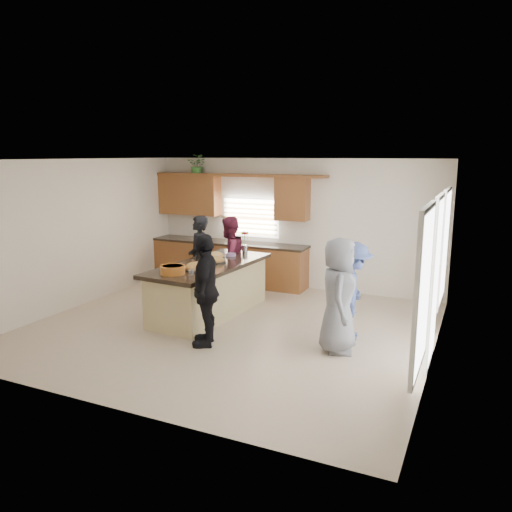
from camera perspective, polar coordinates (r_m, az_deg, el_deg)
The scene contains 18 objects.
floor at distance 8.55m, azimuth -3.02°, elevation -8.15°, with size 6.50×6.50×0.00m, color tan.
room_shell at distance 8.11m, azimuth -3.16°, elevation 4.59°, with size 6.52×6.02×2.81m.
back_cabinetry at distance 11.33m, azimuth -3.27°, elevation 1.52°, with size 4.08×0.66×2.46m.
right_wall_glazing at distance 7.18m, azimuth 19.77°, elevation -1.52°, with size 0.06×4.00×2.25m.
island at distance 9.15m, azimuth -5.35°, elevation -3.89°, with size 1.33×2.77×0.95m.
platter_front at distance 8.57m, azimuth -6.68°, elevation -1.36°, with size 0.50×0.50×0.20m.
platter_mid at distance 9.12m, azimuth -4.70°, elevation -0.54°, with size 0.40×0.40×0.16m.
platter_back at distance 9.55m, azimuth -4.70°, elevation 0.01°, with size 0.39×0.39×0.16m.
salad_bowl at distance 8.30m, azimuth -9.49°, elevation -1.51°, with size 0.41×0.41×0.14m.
clear_cup at distance 8.20m, azimuth -7.41°, elevation -1.83°, with size 0.09×0.09×0.10m, color white.
plate_stack at distance 9.67m, azimuth -2.89°, elevation 0.17°, with size 0.20×0.20×0.05m, color #A682BD.
flower_vase at distance 9.98m, azimuth -1.28°, elevation 1.73°, with size 0.14×0.14×0.42m.
potted_plant at distance 11.62m, azimuth -6.67°, elevation 10.28°, with size 0.43×0.37×0.48m, color #3D8033.
woman_left_back at distance 9.97m, azimuth -6.55°, elevation -0.26°, with size 0.62×0.41×1.71m, color black.
woman_left_mid at distance 10.10m, azimuth -3.11°, elevation -0.16°, with size 0.81×0.63×1.67m, color maroon.
woman_left_front at distance 7.60m, azimuth -5.77°, elevation -3.87°, with size 1.02×0.42×1.74m, color black.
woman_right_back at distance 8.01m, azimuth 11.09°, elevation -3.94°, with size 1.00×0.57×1.54m, color #3A4A7F.
woman_right_front at distance 7.41m, azimuth 9.42°, elevation -4.47°, with size 0.84×0.54×1.71m, color slate.
Camera 1 is at (3.74, -7.13, 2.88)m, focal length 35.00 mm.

